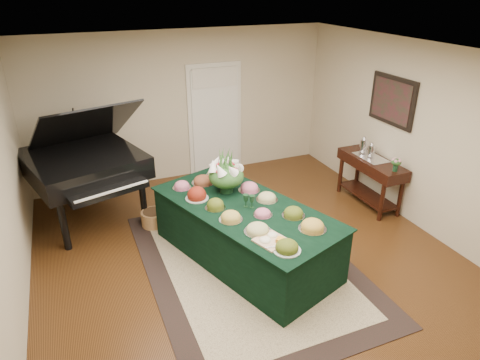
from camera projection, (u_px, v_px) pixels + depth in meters
name	position (u px, v px, depth m)	size (l,w,h in m)	color
ground	(248.00, 258.00, 5.85)	(6.00, 6.00, 0.00)	black
area_rug	(248.00, 264.00, 5.71)	(2.59, 3.62, 0.01)	black
kitchen_doorway	(215.00, 121.00, 8.10)	(1.05, 0.07, 2.10)	silver
buffet_table	(245.00, 232.00, 5.69)	(2.01, 2.86, 0.79)	black
food_platters	(241.00, 202.00, 5.53)	(1.42, 2.41, 0.13)	silver
cutting_board	(270.00, 238.00, 4.79)	(0.41, 0.41, 0.10)	tan
green_goblets	(249.00, 201.00, 5.47)	(0.14, 0.13, 0.18)	#14321C
floral_centerpiece	(226.00, 172.00, 5.79)	(0.50, 0.50, 0.50)	#14321C
grand_piano	(84.00, 162.00, 6.44)	(1.95, 2.16, 1.87)	black
wicker_basket	(154.00, 218.00, 6.58)	(0.38, 0.38, 0.24)	#9B6D3E
mahogany_sideboard	(371.00, 169.00, 7.02)	(0.45, 1.30, 0.81)	black
tea_service	(368.00, 149.00, 7.01)	(0.34, 0.58, 0.30)	silver
pink_bouquet	(396.00, 163.00, 6.44)	(0.17, 0.17, 0.21)	#14321C
wall_painting	(392.00, 101.00, 6.61)	(0.05, 0.95, 0.75)	black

